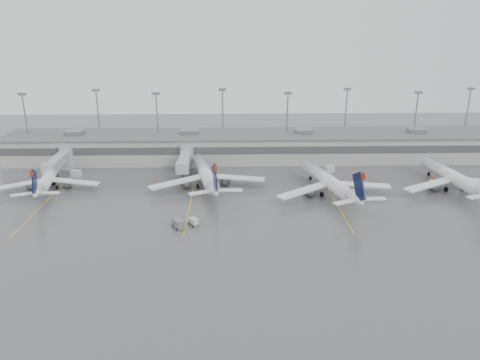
{
  "coord_description": "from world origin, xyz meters",
  "views": [
    {
      "loc": [
        -8.21,
        -82.05,
        42.33
      ],
      "look_at": [
        -5.52,
        24.0,
        5.0
      ],
      "focal_mm": 35.0,
      "sensor_mm": 36.0,
      "label": 1
    }
  ],
  "objects_px": {
    "jet_far_left": "(48,178)",
    "jet_mid_right": "(330,182)",
    "baggage_tug": "(194,223)",
    "jet_mid_left": "(206,175)",
    "jet_far_right": "(455,178)"
  },
  "relations": [
    {
      "from": "jet_mid_right",
      "to": "jet_far_right",
      "type": "xyz_separation_m",
      "value": [
        32.46,
        2.48,
        0.02
      ]
    },
    {
      "from": "jet_mid_left",
      "to": "jet_far_right",
      "type": "xyz_separation_m",
      "value": [
        63.48,
        -4.07,
        0.01
      ]
    },
    {
      "from": "jet_far_left",
      "to": "baggage_tug",
      "type": "bearing_deg",
      "value": -38.42
    },
    {
      "from": "baggage_tug",
      "to": "jet_mid_left",
      "type": "bearing_deg",
      "value": 53.61
    },
    {
      "from": "jet_mid_left",
      "to": "jet_mid_right",
      "type": "relative_size",
      "value": 1.01
    },
    {
      "from": "jet_far_left",
      "to": "baggage_tug",
      "type": "relative_size",
      "value": 10.12
    },
    {
      "from": "jet_mid_left",
      "to": "jet_mid_right",
      "type": "bearing_deg",
      "value": -23.24
    },
    {
      "from": "jet_mid_right",
      "to": "jet_far_left",
      "type": "bearing_deg",
      "value": 160.99
    },
    {
      "from": "jet_mid_left",
      "to": "jet_mid_right",
      "type": "xyz_separation_m",
      "value": [
        31.02,
        -6.55,
        -0.01
      ]
    },
    {
      "from": "jet_mid_right",
      "to": "baggage_tug",
      "type": "xyz_separation_m",
      "value": [
        -32.66,
        -17.27,
        -2.78
      ]
    },
    {
      "from": "jet_mid_left",
      "to": "jet_far_right",
      "type": "bearing_deg",
      "value": -14.99
    },
    {
      "from": "jet_mid_right",
      "to": "jet_far_right",
      "type": "relative_size",
      "value": 0.98
    },
    {
      "from": "jet_far_right",
      "to": "jet_far_left",
      "type": "bearing_deg",
      "value": 170.61
    },
    {
      "from": "baggage_tug",
      "to": "jet_far_left",
      "type": "bearing_deg",
      "value": 116.79
    },
    {
      "from": "jet_far_left",
      "to": "jet_mid_right",
      "type": "distance_m",
      "value": 71.77
    }
  ]
}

